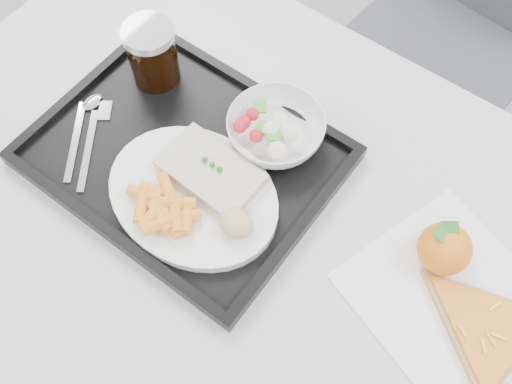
% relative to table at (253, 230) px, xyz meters
% --- Properties ---
extents(table, '(1.20, 0.80, 0.75)m').
position_rel_table_xyz_m(table, '(0.00, 0.00, 0.00)').
color(table, '#ACADAF').
rests_on(table, ground).
extents(chair, '(0.46, 0.46, 0.93)m').
position_rel_table_xyz_m(chair, '(0.01, 0.80, -0.15)').
color(chair, '#3F4047').
rests_on(chair, ground).
extents(tray, '(0.45, 0.35, 0.03)m').
position_rel_table_xyz_m(tray, '(-0.14, 0.01, 0.08)').
color(tray, black).
rests_on(tray, table).
extents(dinner_plate, '(0.27, 0.27, 0.02)m').
position_rel_table_xyz_m(dinner_plate, '(-0.08, -0.04, 0.09)').
color(dinner_plate, white).
rests_on(dinner_plate, tray).
extents(fish_fillet, '(0.15, 0.10, 0.03)m').
position_rel_table_xyz_m(fish_fillet, '(-0.08, 0.00, 0.11)').
color(fish_fillet, beige).
rests_on(fish_fillet, dinner_plate).
extents(bread_roll, '(0.06, 0.06, 0.03)m').
position_rel_table_xyz_m(bread_roll, '(0.01, -0.05, 0.12)').
color(bread_roll, beige).
rests_on(bread_roll, dinner_plate).
extents(salad_bowl, '(0.15, 0.15, 0.05)m').
position_rel_table_xyz_m(salad_bowl, '(-0.04, 0.12, 0.11)').
color(salad_bowl, white).
rests_on(salad_bowl, tray).
extents(cola_glass, '(0.08, 0.08, 0.11)m').
position_rel_table_xyz_m(cola_glass, '(-0.28, 0.10, 0.14)').
color(cola_glass, black).
rests_on(cola_glass, tray).
extents(cutlery, '(0.13, 0.16, 0.01)m').
position_rel_table_xyz_m(cutlery, '(-0.30, -0.04, 0.08)').
color(cutlery, silver).
rests_on(cutlery, tray).
extents(napkin, '(0.31, 0.31, 0.00)m').
position_rel_table_xyz_m(napkin, '(0.30, 0.06, 0.07)').
color(napkin, white).
rests_on(napkin, table).
extents(tangerine, '(0.09, 0.09, 0.07)m').
position_rel_table_xyz_m(tangerine, '(0.26, 0.10, 0.10)').
color(tangerine, orange).
rests_on(tangerine, napkin).
extents(pizza_slice, '(0.26, 0.26, 0.02)m').
position_rel_table_xyz_m(pizza_slice, '(0.36, 0.04, 0.08)').
color(pizza_slice, tan).
rests_on(pizza_slice, napkin).
extents(carrot_pile, '(0.12, 0.10, 0.03)m').
position_rel_table_xyz_m(carrot_pile, '(-0.09, -0.09, 0.11)').
color(carrot_pile, orange).
rests_on(carrot_pile, dinner_plate).
extents(salad_contents, '(0.10, 0.08, 0.03)m').
position_rel_table_xyz_m(salad_contents, '(-0.05, 0.11, 0.12)').
color(salad_contents, red).
rests_on(salad_contents, salad_bowl).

